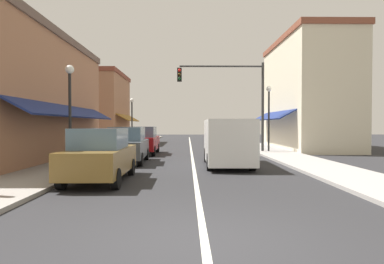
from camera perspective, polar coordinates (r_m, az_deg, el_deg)
name	(u,v)px	position (r m, az deg, el deg)	size (l,w,h in m)	color
ground_plane	(191,151)	(23.35, -0.12, -3.37)	(80.00, 80.00, 0.00)	#28282B
sidewalk_left	(114,151)	(23.92, -13.43, -3.15)	(2.60, 56.00, 0.12)	gray
sidewalk_right	(268,150)	(24.05, 13.12, -3.12)	(2.60, 56.00, 0.12)	#A39E99
lane_center_stripe	(191,151)	(23.35, -0.12, -3.36)	(0.14, 52.00, 0.01)	silver
storefront_left_block	(8,96)	(19.71, -29.35, 5.43)	(7.03, 14.20, 6.74)	#9E6B4C
storefront_right_block	(307,94)	(27.02, 19.36, 6.23)	(5.68, 10.20, 8.51)	beige
storefront_far_left	(97,108)	(34.54, -16.16, 3.96)	(6.54, 8.20, 7.07)	#9E6B4C
parked_car_nearest_left	(100,155)	(11.29, -15.60, -3.90)	(1.80, 4.11, 1.77)	brown
parked_car_second_left	(128,145)	(16.48, -11.12, -2.26)	(1.86, 4.14, 1.77)	#4C5156
parked_car_third_left	(143,141)	(21.21, -8.45, -1.47)	(1.80, 4.11, 1.77)	maroon
van_in_lane	(227,141)	(15.15, 6.13, -1.54)	(2.07, 5.21, 2.12)	silver
traffic_signal_mast_arm	(234,91)	(22.36, 7.23, 7.12)	(5.84, 0.50, 6.06)	#333333
street_lamp_left_near	(70,98)	(14.62, -20.42, 5.47)	(0.36, 0.36, 4.36)	black
street_lamp_right_mid	(269,108)	(22.63, 13.19, 4.15)	(0.36, 0.36, 4.46)	black
street_lamp_left_far	(132,113)	(29.20, -10.38, 3.20)	(0.36, 0.36, 4.20)	black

